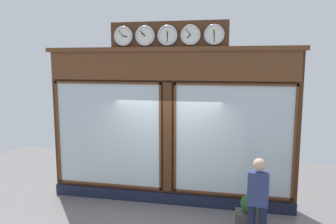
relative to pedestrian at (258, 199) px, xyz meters
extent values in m
cube|color=#4C2B16|center=(1.99, -1.69, 0.88)|extent=(5.86, 0.30, 3.62)
cube|color=#191E33|center=(1.99, -1.52, -0.79)|extent=(5.86, 0.08, 0.28)
cube|color=brown|center=(1.99, -1.50, 2.37)|extent=(5.74, 0.08, 0.65)
cube|color=brown|center=(1.99, -1.52, 2.74)|extent=(5.98, 0.20, 0.10)
cube|color=silver|center=(0.50, -1.52, 0.71)|extent=(2.58, 0.02, 2.47)
cube|color=brown|center=(0.50, -1.50, 1.97)|extent=(2.68, 0.04, 0.05)
cube|color=brown|center=(0.50, -1.50, -0.56)|extent=(2.68, 0.04, 0.05)
cube|color=brown|center=(-0.82, -1.50, 0.71)|extent=(0.05, 0.04, 2.57)
cube|color=brown|center=(1.81, -1.50, 0.71)|extent=(0.05, 0.04, 2.57)
cube|color=silver|center=(3.48, -1.52, 0.71)|extent=(2.58, 0.02, 2.47)
cube|color=brown|center=(3.48, -1.50, 1.97)|extent=(2.68, 0.04, 0.05)
cube|color=brown|center=(3.48, -1.50, -0.56)|extent=(2.68, 0.04, 0.05)
cube|color=brown|center=(4.79, -1.50, 0.71)|extent=(0.05, 0.04, 2.57)
cube|color=brown|center=(2.16, -1.50, 0.71)|extent=(0.05, 0.04, 2.57)
cube|color=#4C2B16|center=(1.99, -1.51, 0.71)|extent=(0.20, 0.10, 2.57)
cube|color=#4C2B16|center=(1.99, -1.56, 3.04)|extent=(2.71, 0.06, 0.64)
cylinder|color=white|center=(0.95, -1.48, 3.04)|extent=(0.37, 0.02, 0.37)
torus|color=silver|center=(0.95, -1.47, 3.04)|extent=(0.45, 0.05, 0.45)
cube|color=black|center=(0.96, -1.46, 3.09)|extent=(0.03, 0.01, 0.10)
cube|color=black|center=(0.95, -1.46, 2.96)|extent=(0.02, 0.01, 0.16)
sphere|color=black|center=(0.95, -1.46, 3.04)|extent=(0.02, 0.02, 0.02)
cylinder|color=white|center=(1.47, -1.48, 3.04)|extent=(0.37, 0.02, 0.37)
torus|color=silver|center=(1.47, -1.47, 3.04)|extent=(0.45, 0.05, 0.45)
cube|color=black|center=(1.51, -1.46, 3.01)|extent=(0.09, 0.01, 0.08)
cube|color=black|center=(1.52, -1.46, 3.10)|extent=(0.11, 0.01, 0.13)
sphere|color=black|center=(1.47, -1.46, 3.04)|extent=(0.02, 0.02, 0.02)
cylinder|color=white|center=(1.99, -1.48, 3.04)|extent=(0.37, 0.02, 0.37)
torus|color=silver|center=(1.99, -1.47, 3.04)|extent=(0.46, 0.06, 0.46)
cube|color=black|center=(1.98, -1.46, 3.09)|extent=(0.02, 0.01, 0.10)
cube|color=black|center=(1.99, -1.46, 2.96)|extent=(0.02, 0.01, 0.16)
sphere|color=black|center=(1.99, -1.46, 3.04)|extent=(0.02, 0.02, 0.02)
cylinder|color=white|center=(2.50, -1.48, 3.04)|extent=(0.37, 0.02, 0.37)
torus|color=silver|center=(2.50, -1.47, 3.04)|extent=(0.46, 0.06, 0.46)
cube|color=black|center=(2.54, -1.46, 3.07)|extent=(0.09, 0.01, 0.08)
cube|color=black|center=(2.56, -1.46, 3.10)|extent=(0.11, 0.01, 0.12)
sphere|color=black|center=(2.50, -1.46, 3.04)|extent=(0.02, 0.02, 0.02)
cylinder|color=white|center=(3.02, -1.48, 3.04)|extent=(0.37, 0.02, 0.37)
torus|color=silver|center=(3.02, -1.47, 3.04)|extent=(0.45, 0.05, 0.45)
cube|color=black|center=(2.97, -1.46, 3.03)|extent=(0.10, 0.01, 0.03)
cube|color=black|center=(3.07, -1.46, 3.10)|extent=(0.11, 0.01, 0.13)
sphere|color=black|center=(3.02, -1.46, 3.04)|extent=(0.02, 0.02, 0.02)
cube|color=navy|center=(0.00, 0.00, 0.20)|extent=(0.39, 0.27, 0.62)
sphere|color=tan|center=(0.00, 0.00, 0.65)|extent=(0.22, 0.22, 0.22)
cube|color=#4C4742|center=(0.11, -0.57, -0.73)|extent=(0.56, 0.36, 0.41)
sphere|color=#285623|center=(0.11, -0.57, -0.34)|extent=(0.37, 0.37, 0.37)
camera|label=1|loc=(0.40, 5.93, 2.44)|focal=35.66mm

